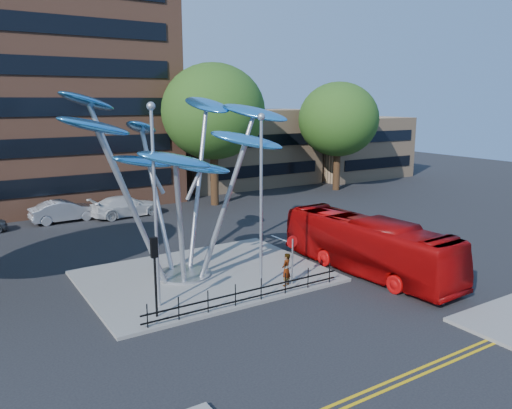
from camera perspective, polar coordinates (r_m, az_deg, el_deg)
ground at (r=21.97m, az=3.80°, el=-12.39°), size 120.00×120.00×0.00m
traffic_island at (r=26.23m, az=-5.83°, el=-8.13°), size 12.00×9.00×0.15m
double_yellow_near at (r=18.04m, az=15.74°, el=-18.59°), size 40.00×0.12×0.01m
double_yellow_far at (r=17.87m, az=16.49°, el=-18.94°), size 40.00×0.12×0.01m
brick_tower at (r=48.85m, az=-26.54°, el=17.71°), size 25.00×15.00×30.00m
low_building_near at (r=54.14m, az=-1.22°, el=6.54°), size 15.00×8.00×8.00m
low_building_far at (r=61.10m, az=11.16°, el=6.46°), size 12.00×8.00×7.00m
tree_right at (r=43.01m, az=-4.90°, el=10.51°), size 8.80×8.80×12.11m
tree_far at (r=51.05m, az=9.39°, el=9.56°), size 8.00×8.00×10.81m
leaf_sculpture at (r=24.92m, az=-9.08°, el=6.78°), size 12.72×9.54×9.51m
street_lamp_left at (r=21.28m, az=-11.53°, el=1.73°), size 0.36×0.36×8.80m
street_lamp_right at (r=23.12m, az=0.59°, el=2.10°), size 0.36×0.36×8.30m
traffic_light_island at (r=20.86m, az=-11.52°, el=-6.25°), size 0.28×0.18×3.42m
no_entry_sign_island at (r=24.34m, az=4.17°, el=-5.37°), size 0.60×0.10×2.45m
pedestrian_railing_front at (r=22.54m, az=-0.86°, el=-10.19°), size 10.00×0.06×1.00m
red_bus at (r=27.01m, az=12.64°, el=-4.60°), size 2.97×10.82×2.99m
pedestrian at (r=24.39m, az=3.47°, el=-7.43°), size 0.71×0.62×1.63m
parked_car_mid at (r=40.30m, az=-21.05°, el=-0.69°), size 5.00×1.94×1.62m
parked_car_right at (r=40.60m, az=-14.61°, el=-0.19°), size 5.73×2.65×1.62m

